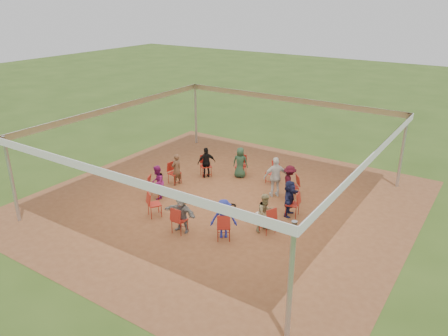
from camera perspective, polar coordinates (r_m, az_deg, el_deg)
The scene contains 26 objects.
ground at distance 16.17m, azimuth -0.07°, elevation -4.48°, with size 80.00×80.00×0.00m, color #355119.
dirt_patch at distance 16.17m, azimuth -0.07°, elevation -4.46°, with size 13.00×13.00×0.00m, color brown.
tent at distance 15.27m, azimuth -0.07°, elevation 3.53°, with size 10.33×10.33×3.00m.
chair_0 at distance 14.09m, azimuth 5.72°, elevation -6.75°, with size 0.42×0.44×0.90m, color #AB2419, non-canonical shape.
chair_1 at distance 15.19m, azimuth 8.94°, elevation -4.70°, with size 0.42×0.44×0.90m, color #AB2419, non-canonical shape.
chair_2 at distance 16.52m, azimuth 8.91°, elevation -2.44°, with size 0.42×0.44×0.90m, color #AB2419, non-canonical shape.
chair_3 at distance 17.65m, azimuth 6.32°, elevation -0.68°, with size 0.42×0.44×0.90m, color #AB2419, non-canonical shape.
chair_4 at distance 18.29m, azimuth 2.21°, elevation 0.26°, with size 0.42×0.44×0.90m, color #AB2419, non-canonical shape.
chair_5 at distance 18.29m, azimuth -2.38°, elevation 0.26°, with size 0.42×0.44×0.90m, color #AB2419, non-canonical shape.
chair_6 at distance 17.65m, azimuth -6.48°, elevation -0.69°, with size 0.42×0.44×0.90m, color #AB2419, non-canonical shape.
chair_7 at distance 16.51m, azimuth -9.06°, elevation -2.46°, with size 0.42×0.44×0.90m, color #AB2419, non-canonical shape.
chair_8 at distance 15.19m, azimuth -9.06°, elevation -4.72°, with size 0.42×0.44×0.90m, color #AB2419, non-canonical shape.
chair_9 at distance 14.09m, azimuth -5.83°, elevation -6.76°, with size 0.42×0.44×0.90m, color #AB2419, non-canonical shape.
chair_10 at distance 13.66m, azimuth -0.05°, elevation -7.62°, with size 0.42×0.44×0.90m, color #AB2419, non-canonical shape.
person_seated_0 at distance 14.08m, azimuth 5.45°, elevation -5.83°, with size 0.63×0.36×1.29m, color #90865D.
person_seated_1 at distance 15.13m, azimuth 8.54°, elevation -3.93°, with size 1.20×0.45×1.29m, color #1A1E46.
person_seated_2 at distance 16.41m, azimuth 8.55°, elevation -1.83°, with size 0.84×0.41×1.29m, color #3B0915.
person_seated_3 at distance 18.11m, azimuth 2.13°, elevation 0.72°, with size 0.63×0.35×1.29m, color #264730.
person_seated_4 at distance 18.11m, azimuth -2.30°, elevation 0.72°, with size 0.76×0.39×1.29m, color black.
person_seated_5 at distance 17.49m, azimuth -6.24°, elevation -0.18°, with size 0.47×0.31×1.29m, color brown.
person_seated_6 at distance 16.40m, azimuth -8.70°, elevation -1.85°, with size 0.63×0.36×1.29m, color #841A66.
person_seated_7 at distance 14.08m, azimuth -5.56°, elevation -5.85°, with size 1.20×0.45×1.29m, color gray.
person_seated_8 at distance 13.67m, azimuth -0.05°, elevation -6.63°, with size 0.84×0.41×1.29m, color navy.
standing_person at distance 16.44m, azimuth 6.77°, elevation -1.18°, with size 0.91×0.47×1.56m, color silver.
cable_coil at distance 15.86m, azimuth 1.06°, elevation -4.96°, with size 0.38×0.38×0.03m.
laptop at distance 14.21m, azimuth 5.04°, elevation -5.72°, with size 0.36×0.40×0.22m.
Camera 1 is at (8.02, -12.08, 7.16)m, focal length 35.00 mm.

